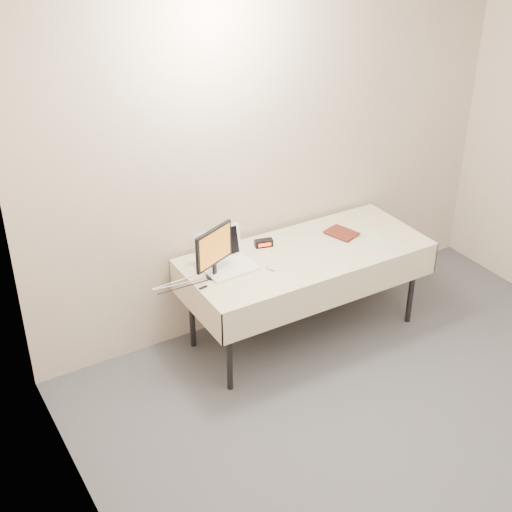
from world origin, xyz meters
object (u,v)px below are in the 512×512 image
laptop (225,258)px  book (335,225)px  table (306,259)px  monitor (214,249)px

laptop → book: size_ratio=1.61×
table → laptop: bearing=168.7°
table → laptop: size_ratio=4.95×
table → book: 0.36m
table → laptop: (-0.62, 0.12, 0.12)m
table → book: size_ratio=7.97×
laptop → book: bearing=-6.9°
monitor → book: (1.05, 0.03, -0.10)m
monitor → book: bearing=-22.2°
table → monitor: 0.80m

